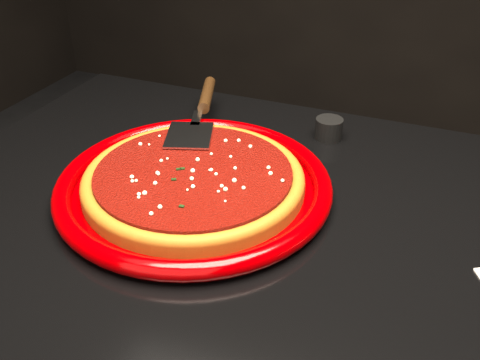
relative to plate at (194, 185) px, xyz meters
name	(u,v)px	position (x,y,z in m)	size (l,w,h in m)	color
plate	(194,185)	(0.00, 0.00, 0.00)	(0.40, 0.40, 0.03)	#790000
pizza_crust	(194,182)	(0.00, 0.00, 0.00)	(0.32, 0.32, 0.02)	brown
pizza_crust_rim	(194,178)	(0.00, 0.00, 0.01)	(0.32, 0.32, 0.02)	brown
pizza_sauce	(194,174)	(0.00, 0.00, 0.02)	(0.28, 0.28, 0.01)	#660C06
parmesan_dusting	(193,169)	(0.00, 0.00, 0.03)	(0.28, 0.28, 0.01)	beige
basil_flecks	(193,170)	(0.00, 0.00, 0.03)	(0.25, 0.25, 0.00)	black
pizza_server	(200,111)	(-0.07, 0.17, 0.03)	(0.09, 0.30, 0.02)	silver
ramekin	(329,129)	(0.14, 0.24, 0.00)	(0.05, 0.05, 0.04)	black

